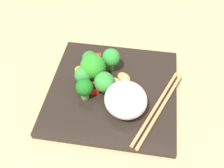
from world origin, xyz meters
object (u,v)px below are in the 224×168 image
(chopstick_pair, at_px, (159,107))
(carrot_slice_0, at_px, (100,71))
(rice_mound, at_px, (126,100))
(broccoli_floret_4, at_px, (93,67))
(square_plate, at_px, (113,91))

(chopstick_pair, bearing_deg, carrot_slice_0, 81.28)
(chopstick_pair, bearing_deg, rice_mound, 122.64)
(broccoli_floret_4, height_order, chopstick_pair, broccoli_floret_4)
(broccoli_floret_4, xyz_separation_m, chopstick_pair, (-0.15, 0.06, -0.04))
(square_plate, height_order, broccoli_floret_4, broccoli_floret_4)
(rice_mound, relative_size, broccoli_floret_4, 1.21)
(square_plate, xyz_separation_m, chopstick_pair, (-0.10, 0.04, 0.01))
(rice_mound, height_order, broccoli_floret_4, broccoli_floret_4)
(square_plate, height_order, chopstick_pair, chopstick_pair)
(square_plate, xyz_separation_m, broccoli_floret_4, (0.05, -0.02, 0.05))
(rice_mound, bearing_deg, chopstick_pair, -170.35)
(broccoli_floret_4, bearing_deg, carrot_slice_0, -107.28)
(rice_mound, bearing_deg, broccoli_floret_4, -41.66)
(carrot_slice_0, xyz_separation_m, chopstick_pair, (-0.14, 0.08, 0.00))
(broccoli_floret_4, bearing_deg, square_plate, 157.82)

